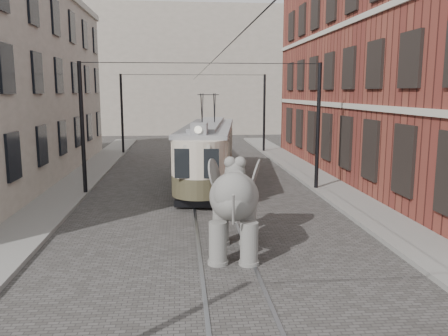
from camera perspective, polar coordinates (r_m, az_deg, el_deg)
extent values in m
plane|color=#464341|center=(15.63, -0.75, -7.89)|extent=(120.00, 120.00, 0.00)
cube|color=slate|center=(17.15, 19.81, -6.63)|extent=(2.00, 60.00, 0.15)
cube|color=slate|center=(16.44, -24.17, -7.59)|extent=(2.00, 60.00, 0.15)
cube|color=maroon|center=(26.84, 22.14, 11.64)|extent=(8.00, 26.00, 12.00)
cube|color=gray|center=(54.93, -4.21, 11.88)|extent=(28.00, 10.00, 14.00)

